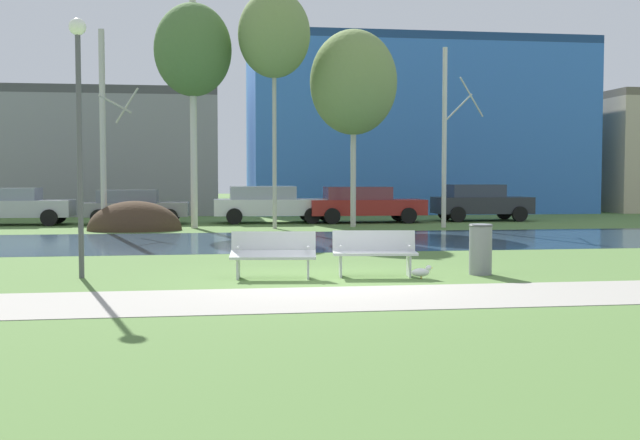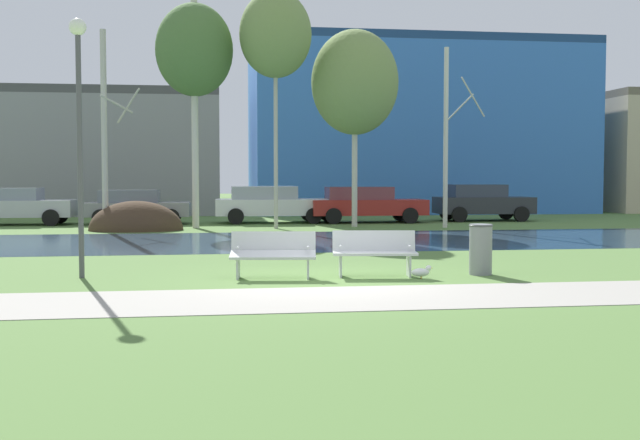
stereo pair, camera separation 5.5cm
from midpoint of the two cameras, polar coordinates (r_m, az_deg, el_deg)
ground_plane at (r=24.16m, az=-2.87°, el=-1.36°), size 120.00×120.00×0.00m
paved_path_strip at (r=12.51m, az=2.15°, el=-5.64°), size 60.00×2.48×0.01m
river_band at (r=23.31m, az=-2.67°, el=-1.52°), size 80.00×7.26×0.01m
soil_mound at (r=28.60m, az=-13.06°, el=-0.72°), size 3.29×2.42×2.08m
bench_left at (r=14.90m, az=-3.29°, el=-2.41°), size 1.66×0.75×0.87m
bench_right at (r=15.19m, az=4.05°, el=-2.30°), size 1.66×0.75×0.87m
trash_bin at (r=15.74m, az=11.60°, el=-2.02°), size 0.47×0.47×0.99m
seagull at (r=14.94m, az=7.43°, el=-3.72°), size 0.42×0.16×0.25m
streetlamp at (r=15.56m, az=-16.88°, el=8.07°), size 0.32×0.32×4.85m
birch_far_left at (r=28.63m, az=-15.16°, el=6.33°), size 1.36×2.22×6.97m
birch_left at (r=29.66m, az=-9.00°, el=11.94°), size 2.80×2.80×8.31m
birch_center_left at (r=29.20m, az=-3.18°, el=13.18°), size 2.60×2.60×8.98m
birch_center at (r=29.90m, az=2.58°, el=9.86°), size 3.25×3.25×7.35m
birch_center_right at (r=29.68m, az=9.21°, el=6.03°), size 1.52×2.44×6.63m
parked_van_nearest_silver at (r=32.99m, az=-21.02°, el=1.00°), size 4.26×2.02×1.45m
parked_sedan_second_grey at (r=32.11m, az=-13.09°, el=1.00°), size 4.07×2.02×1.36m
parked_hatch_third_white at (r=32.24m, az=-3.52°, el=1.20°), size 4.71×2.09×1.49m
parked_wagon_fourth_red at (r=32.44m, az=3.34°, el=1.19°), size 4.73×2.08×1.47m
parked_suv_fifth_dark at (r=34.31m, az=11.61°, el=1.30°), size 4.07×2.05×1.55m
building_grey_warehouse at (r=41.63m, az=-17.04°, el=4.66°), size 14.06×6.55×6.13m
building_blue_store at (r=42.85m, az=6.88°, el=6.58°), size 17.35×8.14×8.90m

